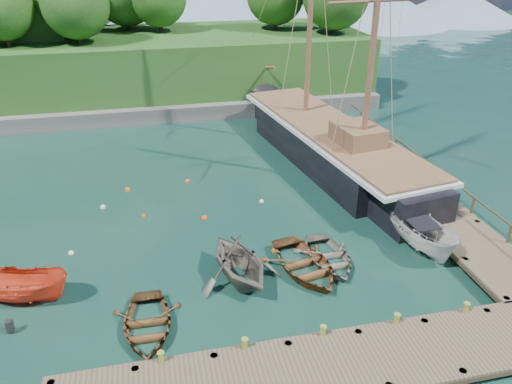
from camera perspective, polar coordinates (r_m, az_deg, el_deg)
ground at (r=23.41m, az=-1.36°, el=-9.52°), size 160.00×160.00×0.00m
dock_near at (r=18.89m, az=9.12°, el=-19.06°), size 20.00×3.20×1.10m
dock_east at (r=32.53m, az=16.31°, el=1.36°), size 3.20×24.00×1.10m
bollard_0 at (r=19.32m, az=-10.56°, el=-19.77°), size 0.26×0.26×0.45m
bollard_1 at (r=19.49m, az=-1.26°, el=-18.66°), size 0.26×0.26×0.45m
bollard_2 at (r=20.11m, az=7.54°, el=-17.17°), size 0.26×0.26×0.45m
bollard_3 at (r=21.14m, az=15.51°, el=-15.46°), size 0.26×0.26×0.45m
bollard_4 at (r=22.52m, az=22.50°, el=-13.70°), size 0.26×0.26×0.45m
rowboat_0 at (r=21.04m, az=-12.30°, el=-15.23°), size 3.01×4.12×0.83m
rowboat_1 at (r=23.14m, az=-1.94°, el=-10.02°), size 4.88×5.30×2.33m
rowboat_2 at (r=23.79m, az=5.55°, el=-8.98°), size 4.16×5.20×0.96m
rowboat_3 at (r=24.50m, az=8.31°, el=-7.98°), size 2.97×4.07×0.82m
motorboat_orange at (r=24.18m, az=-25.01°, el=-11.16°), size 4.66×2.83×1.69m
cabin_boat_white at (r=26.66m, az=18.08°, el=-6.00°), size 2.40×5.30×1.99m
schooner at (r=34.70m, az=8.47°, el=5.04°), size 7.84×27.21×19.96m
mooring_buoy_0 at (r=26.50m, az=-20.36°, el=-6.62°), size 0.30×0.30×0.30m
mooring_buoy_1 at (r=28.73m, az=-12.68°, el=-2.72°), size 0.27×0.27×0.27m
mooring_buoy_2 at (r=27.97m, az=-5.91°, el=-3.02°), size 0.36×0.36×0.36m
mooring_buoy_3 at (r=29.52m, az=0.64°, el=-1.14°), size 0.28×0.28×0.28m
mooring_buoy_4 at (r=31.90m, az=-14.46°, el=0.21°), size 0.37×0.37×0.37m
mooring_buoy_5 at (r=32.23m, az=-7.83°, el=1.15°), size 0.32×0.32×0.32m
mooring_buoy_6 at (r=30.22m, az=-17.07°, el=-1.73°), size 0.34×0.34×0.34m
mooring_buoy_7 at (r=25.08m, az=2.18°, el=-6.75°), size 0.33×0.33×0.33m
headland at (r=51.37m, az=-23.82°, el=15.46°), size 51.00×19.31×12.90m
distant_ridge at (r=89.33m, az=-8.05°, el=20.65°), size 117.00×40.00×10.00m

